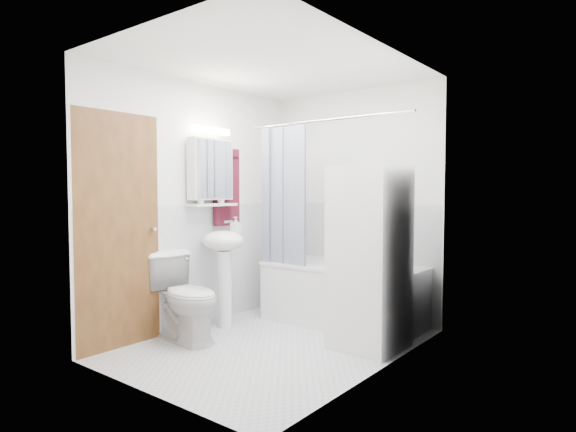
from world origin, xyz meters
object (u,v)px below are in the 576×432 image
Objects in this scene: washer_dryer at (369,257)px; toilet at (185,297)px; bathtub at (343,291)px; sink at (223,256)px.

toilet is at bearing -147.10° from washer_dryer.
bathtub is 0.86m from washer_dryer.
toilet is at bearing -86.24° from sink.
sink is at bearing -137.54° from bathtub.
toilet is at bearing -122.60° from bathtub.
sink is 0.61m from toilet.
bathtub is at bearing 141.02° from washer_dryer.
washer_dryer is 1.98× the size of toilet.
sink is 1.33× the size of toilet.
bathtub is 2.01× the size of toilet.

